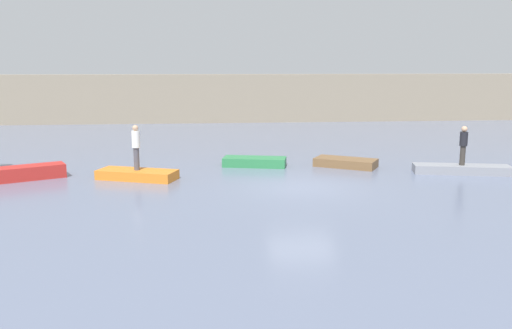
# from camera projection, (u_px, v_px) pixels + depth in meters

# --- Properties ---
(ground_plane) EXTENTS (120.00, 120.00, 0.00)m
(ground_plane) POSITION_uv_depth(u_px,v_px,m) (302.00, 187.00, 20.18)
(ground_plane) COLOR slate
(embankment_wall) EXTENTS (80.00, 1.20, 3.70)m
(embankment_wall) POSITION_uv_depth(u_px,v_px,m) (250.00, 98.00, 42.14)
(embankment_wall) COLOR gray
(embankment_wall) RESTS_ON ground_plane
(rowboat_red) EXTENTS (2.79, 1.98, 0.54)m
(rowboat_red) POSITION_uv_depth(u_px,v_px,m) (30.00, 172.00, 21.58)
(rowboat_red) COLOR red
(rowboat_red) RESTS_ON ground_plane
(rowboat_orange) EXTENTS (3.35, 2.16, 0.37)m
(rowboat_orange) POSITION_uv_depth(u_px,v_px,m) (137.00, 175.00, 21.57)
(rowboat_orange) COLOR orange
(rowboat_orange) RESTS_ON ground_plane
(rowboat_green) EXTENTS (2.95, 1.67, 0.40)m
(rowboat_green) POSITION_uv_depth(u_px,v_px,m) (255.00, 162.00, 24.30)
(rowboat_green) COLOR #2D7F47
(rowboat_green) RESTS_ON ground_plane
(rowboat_brown) EXTENTS (2.92, 2.42, 0.37)m
(rowboat_brown) POSITION_uv_depth(u_px,v_px,m) (346.00, 163.00, 24.16)
(rowboat_brown) COLOR brown
(rowboat_brown) RESTS_ON ground_plane
(rowboat_grey) EXTENTS (4.04, 1.78, 0.36)m
(rowboat_grey) POSITION_uv_depth(u_px,v_px,m) (462.00, 169.00, 22.68)
(rowboat_grey) COLOR gray
(rowboat_grey) RESTS_ON ground_plane
(person_white_shirt) EXTENTS (0.32, 0.32, 1.80)m
(person_white_shirt) POSITION_uv_depth(u_px,v_px,m) (136.00, 145.00, 21.35)
(person_white_shirt) COLOR #4C4C56
(person_white_shirt) RESTS_ON rowboat_orange
(person_dark_shirt) EXTENTS (0.32, 0.32, 1.64)m
(person_dark_shirt) POSITION_uv_depth(u_px,v_px,m) (463.00, 143.00, 22.48)
(person_dark_shirt) COLOR #38332D
(person_dark_shirt) RESTS_ON rowboat_grey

